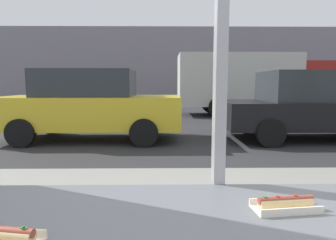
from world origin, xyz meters
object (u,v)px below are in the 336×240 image
(hotdog_tray_near, at_px, (0,236))
(parked_car_yellow, at_px, (90,105))
(box_truck, at_px, (254,82))
(hotdog_tray_far, at_px, (285,204))
(parked_car_black, at_px, (314,105))

(hotdog_tray_near, bearing_deg, parked_car_yellow, 102.19)
(parked_car_yellow, distance_m, box_truck, 8.14)
(hotdog_tray_far, xyz_separation_m, parked_car_black, (3.34, 6.15, -0.11))
(box_truck, bearing_deg, parked_car_black, -92.28)
(parked_car_yellow, bearing_deg, hotdog_tray_near, -77.81)
(hotdog_tray_near, height_order, parked_car_black, parked_car_black)
(hotdog_tray_near, height_order, parked_car_yellow, parked_car_yellow)
(hotdog_tray_far, xyz_separation_m, parked_car_yellow, (-2.27, 6.15, -0.09))
(parked_car_black, bearing_deg, hotdog_tray_near, -123.69)
(hotdog_tray_near, distance_m, parked_car_black, 7.64)
(hotdog_tray_far, bearing_deg, parked_car_black, 61.51)
(hotdog_tray_near, height_order, hotdog_tray_far, same)
(hotdog_tray_far, bearing_deg, hotdog_tray_near, -167.19)
(hotdog_tray_far, distance_m, parked_car_black, 7.00)
(parked_car_black, relative_size, box_truck, 0.68)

